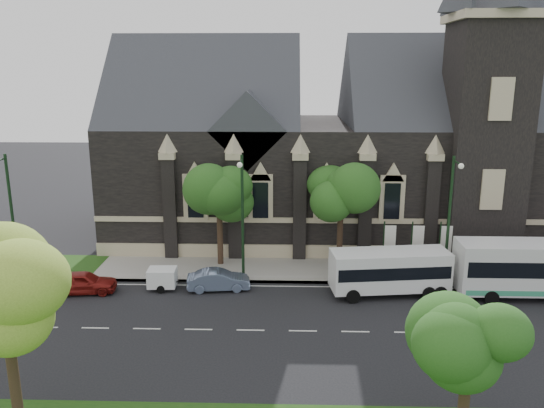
{
  "coord_description": "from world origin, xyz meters",
  "views": [
    {
      "loc": [
        -0.92,
        -28.24,
        14.58
      ],
      "look_at": [
        -1.95,
        6.0,
        5.97
      ],
      "focal_mm": 35.72,
      "sensor_mm": 36.0,
      "label": 1
    }
  ],
  "objects_px": {
    "tree_park_east": "(473,338)",
    "banner_flag_left": "(388,243)",
    "street_lamp_near": "(450,214)",
    "car_far_red": "(83,282)",
    "street_lamp_far": "(10,210)",
    "shuttle_bus": "(390,270)",
    "tree_walk_right": "(344,191)",
    "street_lamp_mid": "(242,212)",
    "sedan": "(219,280)",
    "banner_flag_right": "(444,244)",
    "box_trailer": "(162,278)",
    "tree_walk_left": "(222,191)",
    "car_far_white": "(7,284)",
    "tree_park_near": "(11,283)",
    "banner_flag_center": "(415,243)"
  },
  "relations": [
    {
      "from": "tree_park_east",
      "to": "tree_walk_right",
      "type": "xyz_separation_m",
      "value": [
        -2.96,
        20.04,
        1.2
      ]
    },
    {
      "from": "tree_walk_right",
      "to": "street_lamp_near",
      "type": "distance_m",
      "value": 7.72
    },
    {
      "from": "tree_park_east",
      "to": "tree_walk_right",
      "type": "bearing_deg",
      "value": 98.42
    },
    {
      "from": "tree_park_near",
      "to": "tree_park_east",
      "type": "height_order",
      "value": "tree_park_near"
    },
    {
      "from": "street_lamp_near",
      "to": "banner_flag_center",
      "type": "relative_size",
      "value": 2.25
    },
    {
      "from": "tree_park_east",
      "to": "banner_flag_center",
      "type": "relative_size",
      "value": 1.57
    },
    {
      "from": "car_far_white",
      "to": "street_lamp_mid",
      "type": "bearing_deg",
      "value": -77.44
    },
    {
      "from": "box_trailer",
      "to": "car_far_red",
      "type": "xyz_separation_m",
      "value": [
        -5.15,
        -0.79,
        -0.08
      ]
    },
    {
      "from": "tree_walk_left",
      "to": "shuttle_bus",
      "type": "relative_size",
      "value": 0.96
    },
    {
      "from": "tree_walk_left",
      "to": "box_trailer",
      "type": "distance_m",
      "value": 7.81
    },
    {
      "from": "tree_park_east",
      "to": "banner_flag_left",
      "type": "bearing_deg",
      "value": 89.65
    },
    {
      "from": "street_lamp_mid",
      "to": "car_far_white",
      "type": "xyz_separation_m",
      "value": [
        -15.51,
        -2.34,
        -4.44
      ]
    },
    {
      "from": "street_lamp_near",
      "to": "tree_park_near",
      "type": "bearing_deg",
      "value": -143.92
    },
    {
      "from": "banner_flag_left",
      "to": "car_far_white",
      "type": "distance_m",
      "value": 26.21
    },
    {
      "from": "street_lamp_mid",
      "to": "banner_flag_right",
      "type": "height_order",
      "value": "street_lamp_mid"
    },
    {
      "from": "street_lamp_mid",
      "to": "banner_flag_right",
      "type": "bearing_deg",
      "value": 7.6
    },
    {
      "from": "banner_flag_right",
      "to": "tree_walk_right",
      "type": "bearing_deg",
      "value": 166.4
    },
    {
      "from": "tree_park_near",
      "to": "banner_flag_center",
      "type": "distance_m",
      "value": 27.1
    },
    {
      "from": "sedan",
      "to": "car_far_white",
      "type": "relative_size",
      "value": 0.92
    },
    {
      "from": "street_lamp_far",
      "to": "tree_park_east",
      "type": "bearing_deg",
      "value": -32.1
    },
    {
      "from": "tree_park_near",
      "to": "banner_flag_right",
      "type": "relative_size",
      "value": 2.14
    },
    {
      "from": "tree_walk_right",
      "to": "street_lamp_mid",
      "type": "distance_m",
      "value": 8.1
    },
    {
      "from": "tree_walk_left",
      "to": "banner_flag_center",
      "type": "distance_m",
      "value": 14.58
    },
    {
      "from": "banner_flag_center",
      "to": "shuttle_bus",
      "type": "relative_size",
      "value": 0.5
    },
    {
      "from": "banner_flag_left",
      "to": "box_trailer",
      "type": "distance_m",
      "value": 16.07
    },
    {
      "from": "street_lamp_near",
      "to": "car_far_red",
      "type": "xyz_separation_m",
      "value": [
        -24.53,
        -2.09,
        -4.37
      ]
    },
    {
      "from": "banner_flag_right",
      "to": "box_trailer",
      "type": "bearing_deg",
      "value": -170.74
    },
    {
      "from": "banner_flag_right",
      "to": "car_far_red",
      "type": "relative_size",
      "value": 0.92
    },
    {
      "from": "street_lamp_far",
      "to": "shuttle_bus",
      "type": "relative_size",
      "value": 1.13
    },
    {
      "from": "tree_park_east",
      "to": "street_lamp_near",
      "type": "bearing_deg",
      "value": 76.89
    },
    {
      "from": "tree_walk_right",
      "to": "shuttle_bus",
      "type": "bearing_deg",
      "value": -63.5
    },
    {
      "from": "banner_flag_center",
      "to": "shuttle_bus",
      "type": "bearing_deg",
      "value": -124.48
    },
    {
      "from": "street_lamp_mid",
      "to": "shuttle_bus",
      "type": "bearing_deg",
      "value": -9.54
    },
    {
      "from": "tree_park_east",
      "to": "tree_walk_left",
      "type": "bearing_deg",
      "value": 120.87
    },
    {
      "from": "tree_park_east",
      "to": "street_lamp_far",
      "type": "height_order",
      "value": "street_lamp_far"
    },
    {
      "from": "street_lamp_far",
      "to": "shuttle_bus",
      "type": "distance_m",
      "value": 26.12
    },
    {
      "from": "tree_park_east",
      "to": "car_far_white",
      "type": "relative_size",
      "value": 1.36
    },
    {
      "from": "shuttle_bus",
      "to": "box_trailer",
      "type": "xyz_separation_m",
      "value": [
        -15.22,
        0.35,
        -0.89
      ]
    },
    {
      "from": "banner_flag_left",
      "to": "sedan",
      "type": "xyz_separation_m",
      "value": [
        -11.84,
        -3.2,
        -1.69
      ]
    },
    {
      "from": "street_lamp_near",
      "to": "car_far_red",
      "type": "distance_m",
      "value": 25.0
    },
    {
      "from": "banner_flag_left",
      "to": "shuttle_bus",
      "type": "height_order",
      "value": "banner_flag_left"
    },
    {
      "from": "tree_park_near",
      "to": "street_lamp_mid",
      "type": "height_order",
      "value": "street_lamp_mid"
    },
    {
      "from": "tree_park_east",
      "to": "tree_park_near",
      "type": "bearing_deg",
      "value": 178.23
    },
    {
      "from": "tree_park_east",
      "to": "car_far_white",
      "type": "bearing_deg",
      "value": 151.29
    },
    {
      "from": "banner_flag_left",
      "to": "tree_walk_right",
      "type": "bearing_deg",
      "value": 150.9
    },
    {
      "from": "car_far_red",
      "to": "tree_park_near",
      "type": "bearing_deg",
      "value": -175.11
    },
    {
      "from": "tree_walk_right",
      "to": "sedan",
      "type": "height_order",
      "value": "tree_walk_right"
    },
    {
      "from": "tree_walk_right",
      "to": "banner_flag_right",
      "type": "bearing_deg",
      "value": -13.6
    },
    {
      "from": "banner_flag_left",
      "to": "banner_flag_center",
      "type": "bearing_deg",
      "value": 0.0
    },
    {
      "from": "street_lamp_mid",
      "to": "banner_flag_center",
      "type": "height_order",
      "value": "street_lamp_mid"
    }
  ]
}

